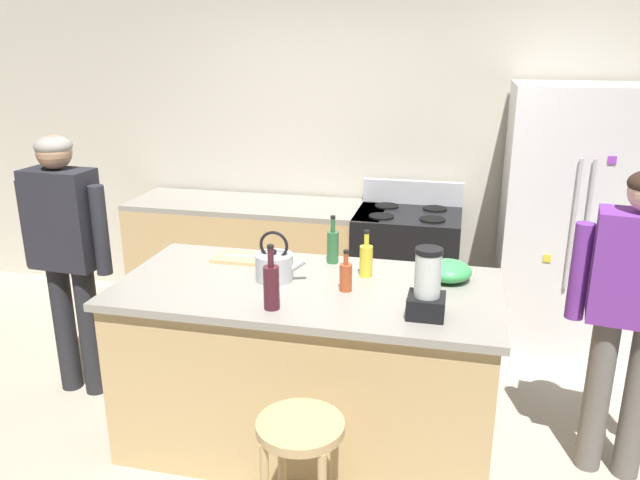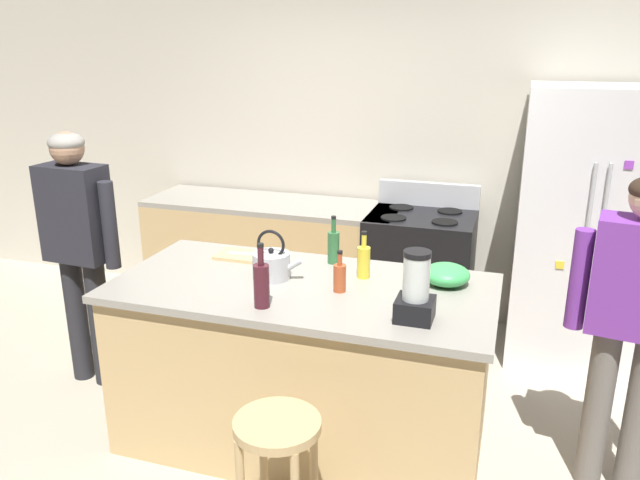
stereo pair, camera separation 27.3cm
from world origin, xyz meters
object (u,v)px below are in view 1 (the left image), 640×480
at_px(bottle_wine, 271,286).
at_px(tea_kettle, 275,266).
at_px(blender_appliance, 427,288).
at_px(cutting_board, 240,258).
at_px(chef_knife, 244,256).
at_px(mixing_bowl, 448,271).
at_px(kitchen_island, 307,365).
at_px(stove_range, 406,271).
at_px(person_by_island_left, 66,243).
at_px(person_by_sink_right, 633,299).
at_px(bottle_olive_oil, 333,246).
at_px(bottle_cooking_sauce, 346,276).
at_px(bar_stool, 301,455).
at_px(refrigerator, 569,223).
at_px(bottle_soda, 366,260).

xyz_separation_m(bottle_wine, tea_kettle, (-0.10, 0.36, -0.04)).
distance_m(blender_appliance, bottle_wine, 0.72).
xyz_separation_m(blender_appliance, cutting_board, (-1.09, 0.53, -0.13)).
bearing_deg(chef_knife, mixing_bowl, -8.12).
distance_m(kitchen_island, stove_range, 1.57).
bearing_deg(person_by_island_left, person_by_sink_right, -1.67).
height_order(kitchen_island, cutting_board, cutting_board).
bearing_deg(bottle_olive_oil, mixing_bowl, -11.70).
relative_size(bottle_cooking_sauce, mixing_bowl, 0.89).
bearing_deg(stove_range, bottle_olive_oil, -105.56).
bearing_deg(chef_knife, bar_stool, -65.55).
bearing_deg(person_by_island_left, stove_range, 34.79).
xyz_separation_m(refrigerator, bottle_wine, (-1.58, -1.82, 0.11)).
height_order(bottle_olive_oil, bottle_soda, bottle_olive_oil).
height_order(bottle_olive_oil, chef_knife, bottle_olive_oil).
bearing_deg(person_by_sink_right, mixing_bowl, 171.74).
bearing_deg(bottle_soda, bottle_cooking_sauce, -106.77).
relative_size(kitchen_island, stove_range, 1.77).
xyz_separation_m(stove_range, person_by_island_left, (-1.92, -1.33, 0.51)).
relative_size(kitchen_island, refrigerator, 1.05).
distance_m(blender_appliance, mixing_bowl, 0.49).
height_order(bar_stool, tea_kettle, tea_kettle).
relative_size(bottle_olive_oil, bottle_soda, 1.08).
xyz_separation_m(kitchen_island, blender_appliance, (0.62, -0.24, 0.60)).
distance_m(refrigerator, person_by_sink_right, 1.40).
relative_size(refrigerator, person_by_sink_right, 1.18).
xyz_separation_m(stove_range, person_by_sink_right, (1.20, -1.42, 0.49)).
xyz_separation_m(refrigerator, stove_range, (-1.10, 0.02, -0.46)).
height_order(blender_appliance, mixing_bowl, blender_appliance).
bearing_deg(bar_stool, chef_knife, 119.43).
bearing_deg(person_by_sink_right, blender_appliance, -160.13).
xyz_separation_m(bar_stool, bottle_cooking_sauce, (0.03, 0.79, 0.48)).
distance_m(bar_stool, blender_appliance, 0.91).
xyz_separation_m(refrigerator, blender_appliance, (-0.86, -1.74, 0.14)).
distance_m(refrigerator, blender_appliance, 1.95).
xyz_separation_m(stove_range, tea_kettle, (-0.57, -1.49, 0.53)).
distance_m(bottle_olive_oil, chef_knife, 0.52).
xyz_separation_m(cutting_board, chef_knife, (0.02, 0.00, 0.01)).
bearing_deg(chef_knife, tea_kettle, -48.91).
xyz_separation_m(bottle_soda, mixing_bowl, (0.43, 0.03, -0.04)).
distance_m(person_by_sink_right, chef_knife, 2.04).
distance_m(bottle_cooking_sauce, bottle_olive_oil, 0.42).
height_order(person_by_island_left, bar_stool, person_by_island_left).
relative_size(bar_stool, bottle_olive_oil, 2.47).
bearing_deg(chef_knife, bottle_soda, -12.62).
bearing_deg(bottle_soda, refrigerator, 47.12).
bearing_deg(chef_knife, person_by_sink_right, -10.33).
xyz_separation_m(bottle_wine, cutting_board, (-0.38, 0.62, -0.11)).
bearing_deg(refrigerator, tea_kettle, -138.79).
bearing_deg(blender_appliance, bottle_wine, -173.50).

